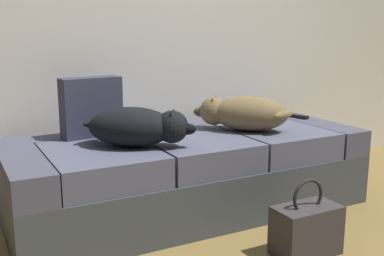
% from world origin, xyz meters
% --- Properties ---
extents(couch, '(2.07, 0.85, 0.46)m').
position_xyz_m(couch, '(0.00, 1.09, 0.23)').
color(couch, '#40474C').
rests_on(couch, ground).
extents(dog_dark, '(0.56, 0.47, 0.21)m').
position_xyz_m(dog_dark, '(-0.36, 0.97, 0.56)').
color(dog_dark, black).
rests_on(dog_dark, couch).
extents(dog_tan, '(0.54, 0.51, 0.21)m').
position_xyz_m(dog_tan, '(0.35, 1.04, 0.56)').
color(dog_tan, olive).
rests_on(dog_tan, couch).
extents(tv_remote, '(0.08, 0.16, 0.02)m').
position_xyz_m(tv_remote, '(0.92, 1.20, 0.47)').
color(tv_remote, black).
rests_on(tv_remote, couch).
extents(throw_pillow, '(0.35, 0.15, 0.34)m').
position_xyz_m(throw_pillow, '(-0.50, 1.31, 0.63)').
color(throw_pillow, '#35374D').
rests_on(throw_pillow, couch).
extents(handbag, '(0.32, 0.18, 0.38)m').
position_xyz_m(handbag, '(0.23, 0.30, 0.13)').
color(handbag, '#393437').
rests_on(handbag, ground).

